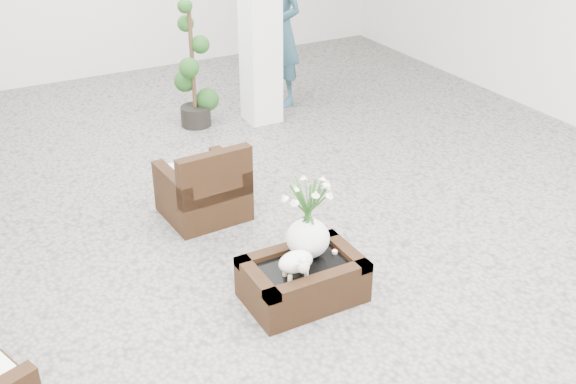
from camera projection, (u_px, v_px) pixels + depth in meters
name	position (u px, v px, depth m)	size (l,w,h in m)	color
ground	(283.00, 249.00, 6.08)	(11.00, 11.00, 0.00)	gray
coffee_table	(303.00, 281.00, 5.39)	(0.90, 0.60, 0.31)	#331E0F
sheep_figurine	(296.00, 264.00, 5.14)	(0.28, 0.23, 0.21)	white
planter_narcissus	(308.00, 211.00, 5.24)	(0.44, 0.44, 0.80)	white
tealight	(335.00, 252.00, 5.45)	(0.04, 0.04, 0.03)	white
armchair	(202.00, 179.00, 6.44)	(0.71, 0.69, 0.76)	#331E0F
topiary	(193.00, 65.00, 8.22)	(0.41, 0.41, 1.54)	#194014
shopper	(280.00, 29.00, 8.83)	(0.72, 0.47, 1.98)	#294D5C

